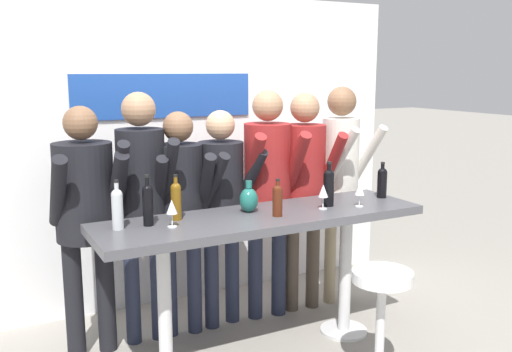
# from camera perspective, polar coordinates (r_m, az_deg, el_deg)

# --- Properties ---
(back_wall) EXTENTS (3.91, 0.12, 2.62)m
(back_wall) POSITION_cam_1_polar(r_m,az_deg,el_deg) (4.99, -6.38, 2.70)
(back_wall) COLOR white
(back_wall) RESTS_ON ground_plane
(tasting_table) EXTENTS (2.31, 0.65, 1.02)m
(tasting_table) POSITION_cam_1_polar(r_m,az_deg,el_deg) (3.94, 0.66, -6.00)
(tasting_table) COLOR #4C4C51
(tasting_table) RESTS_ON ground_plane
(bar_stool) EXTENTS (0.40, 0.40, 0.75)m
(bar_stool) POSITION_cam_1_polar(r_m,az_deg,el_deg) (3.80, 12.39, -12.84)
(bar_stool) COLOR silver
(bar_stool) RESTS_ON ground_plane
(person_far_left) EXTENTS (0.48, 0.57, 1.76)m
(person_far_left) POSITION_cam_1_polar(r_m,az_deg,el_deg) (4.05, -16.71, -2.83)
(person_far_left) COLOR black
(person_far_left) RESTS_ON ground_plane
(person_left) EXTENTS (0.45, 0.58, 1.84)m
(person_left) POSITION_cam_1_polar(r_m,az_deg,el_deg) (4.13, -11.35, -1.30)
(person_left) COLOR #23283D
(person_left) RESTS_ON ground_plane
(person_center_left) EXTENTS (0.47, 0.58, 1.70)m
(person_center_left) POSITION_cam_1_polar(r_m,az_deg,el_deg) (4.23, -7.60, -2.30)
(person_center_left) COLOR #23283D
(person_center_left) RESTS_ON ground_plane
(person_center) EXTENTS (0.47, 0.57, 1.70)m
(person_center) POSITION_cam_1_polar(r_m,az_deg,el_deg) (4.36, -3.44, -1.87)
(person_center) COLOR #23283D
(person_center) RESTS_ON ground_plane
(person_center_right) EXTENTS (0.50, 0.62, 1.84)m
(person_center_right) POSITION_cam_1_polar(r_m,az_deg,el_deg) (4.48, 1.20, -0.30)
(person_center_right) COLOR #23283D
(person_center_right) RESTS_ON ground_plane
(person_right) EXTENTS (0.46, 0.59, 1.81)m
(person_right) POSITION_cam_1_polar(r_m,az_deg,el_deg) (4.65, 4.86, -0.10)
(person_right) COLOR #473D33
(person_right) RESTS_ON ground_plane
(person_far_right) EXTENTS (0.40, 0.56, 1.86)m
(person_far_right) POSITION_cam_1_polar(r_m,az_deg,el_deg) (4.85, 8.48, 0.82)
(person_far_right) COLOR gray
(person_far_right) RESTS_ON ground_plane
(wine_bottle_0) EXTENTS (0.07, 0.07, 0.30)m
(wine_bottle_0) POSITION_cam_1_polar(r_m,az_deg,el_deg) (3.76, -8.00, -2.31)
(wine_bottle_0) COLOR brown
(wine_bottle_0) RESTS_ON tasting_table
(wine_bottle_1) EXTENTS (0.07, 0.07, 0.33)m
(wine_bottle_1) POSITION_cam_1_polar(r_m,az_deg,el_deg) (3.65, -10.77, -2.66)
(wine_bottle_1) COLOR black
(wine_bottle_1) RESTS_ON tasting_table
(wine_bottle_2) EXTENTS (0.08, 0.08, 0.33)m
(wine_bottle_2) POSITION_cam_1_polar(r_m,az_deg,el_deg) (4.14, 7.28, -0.97)
(wine_bottle_2) COLOR black
(wine_bottle_2) RESTS_ON tasting_table
(wine_bottle_3) EXTENTS (0.07, 0.07, 0.28)m
(wine_bottle_3) POSITION_cam_1_polar(r_m,az_deg,el_deg) (4.48, 12.50, -0.50)
(wine_bottle_3) COLOR black
(wine_bottle_3) RESTS_ON tasting_table
(wine_bottle_4) EXTENTS (0.07, 0.07, 0.31)m
(wine_bottle_4) POSITION_cam_1_polar(r_m,az_deg,el_deg) (3.61, -13.70, -3.02)
(wine_bottle_4) COLOR #B7BCC1
(wine_bottle_4) RESTS_ON tasting_table
(wine_bottle_5) EXTENTS (0.07, 0.07, 0.26)m
(wine_bottle_5) POSITION_cam_1_polar(r_m,az_deg,el_deg) (3.83, 2.17, -2.30)
(wine_bottle_5) COLOR #4C1E0F
(wine_bottle_5) RESTS_ON tasting_table
(wine_glass_0) EXTENTS (0.07, 0.07, 0.18)m
(wine_glass_0) POSITION_cam_1_polar(r_m,az_deg,el_deg) (3.59, -8.42, -3.16)
(wine_glass_0) COLOR silver
(wine_glass_0) RESTS_ON tasting_table
(wine_glass_1) EXTENTS (0.07, 0.07, 0.18)m
(wine_glass_1) POSITION_cam_1_polar(r_m,az_deg,el_deg) (4.04, 6.74, -1.57)
(wine_glass_1) COLOR silver
(wine_glass_1) RESTS_ON tasting_table
(wine_glass_2) EXTENTS (0.07, 0.07, 0.18)m
(wine_glass_2) POSITION_cam_1_polar(r_m,az_deg,el_deg) (4.15, 10.34, -1.35)
(wine_glass_2) COLOR silver
(wine_glass_2) RESTS_ON tasting_table
(decorative_vase) EXTENTS (0.13, 0.13, 0.22)m
(decorative_vase) POSITION_cam_1_polar(r_m,az_deg,el_deg) (3.94, -0.73, -2.36)
(decorative_vase) COLOR #1E665B
(decorative_vase) RESTS_ON tasting_table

